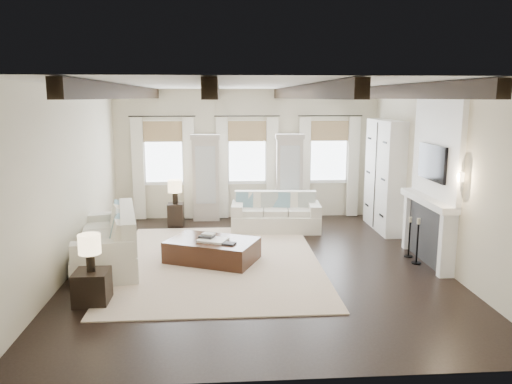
{
  "coord_description": "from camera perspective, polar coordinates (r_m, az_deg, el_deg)",
  "views": [
    {
      "loc": [
        -0.64,
        -8.61,
        2.99
      ],
      "look_at": [
        0.04,
        1.07,
        1.15
      ],
      "focal_mm": 35.0,
      "sensor_mm": 36.0,
      "label": 1
    }
  ],
  "objects": [
    {
      "name": "candlestick_near",
      "position": [
        9.59,
        17.95,
        -5.77
      ],
      "size": [
        0.17,
        0.17,
        0.85
      ],
      "color": "black",
      "rests_on": "ground"
    },
    {
      "name": "tray",
      "position": [
        9.17,
        -4.95,
        -5.49
      ],
      "size": [
        0.61,
        0.55,
        0.04
      ],
      "primitive_type": "cube",
      "rotation": [
        0.0,
        0.0,
        -0.42
      ],
      "color": "white",
      "rests_on": "ottoman"
    },
    {
      "name": "ground",
      "position": [
        9.14,
        0.24,
        -8.36
      ],
      "size": [
        7.5,
        7.5,
        0.0
      ],
      "primitive_type": "plane",
      "color": "black",
      "rests_on": "ground"
    },
    {
      "name": "candlestick_far",
      "position": [
        9.94,
        17.1,
        -5.31
      ],
      "size": [
        0.16,
        0.16,
        0.78
      ],
      "color": "black",
      "rests_on": "ground"
    },
    {
      "name": "room_shell",
      "position": [
        9.67,
        4.29,
        4.17
      ],
      "size": [
        6.54,
        7.54,
        3.22
      ],
      "color": "beige",
      "rests_on": "ground"
    },
    {
      "name": "ottoman",
      "position": [
        9.32,
        -5.02,
        -6.69
      ],
      "size": [
        1.84,
        1.54,
        0.41
      ],
      "primitive_type": "cube",
      "rotation": [
        0.0,
        0.0,
        -0.42
      ],
      "color": "black",
      "rests_on": "ground"
    },
    {
      "name": "area_rug",
      "position": [
        9.32,
        -4.33,
        -7.94
      ],
      "size": [
        3.69,
        4.83,
        0.02
      ],
      "primitive_type": "cube",
      "color": "beige",
      "rests_on": "ground"
    },
    {
      "name": "book_loose",
      "position": [
        8.95,
        -3.15,
        -5.9
      ],
      "size": [
        0.29,
        0.26,
        0.03
      ],
      "primitive_type": "cube",
      "rotation": [
        0.0,
        0.0,
        -0.42
      ],
      "color": "#262628",
      "rests_on": "ottoman"
    },
    {
      "name": "side_table_front",
      "position": [
        7.85,
        -18.22,
        -10.29
      ],
      "size": [
        0.49,
        0.49,
        0.49
      ],
      "primitive_type": "cube",
      "color": "black",
      "rests_on": "ground"
    },
    {
      "name": "lamp_back",
      "position": [
        11.79,
        -9.25,
        0.5
      ],
      "size": [
        0.33,
        0.33,
        0.56
      ],
      "color": "black",
      "rests_on": "side_table_back"
    },
    {
      "name": "side_table_back",
      "position": [
        11.92,
        -9.16,
        -2.59
      ],
      "size": [
        0.36,
        0.36,
        0.54
      ],
      "primitive_type": "cube",
      "color": "black",
      "rests_on": "ground"
    },
    {
      "name": "sofa_back",
      "position": [
        11.45,
        2.26,
        -2.6
      ],
      "size": [
        2.05,
        1.05,
        0.85
      ],
      "color": "silver",
      "rests_on": "ground"
    },
    {
      "name": "book_lower",
      "position": [
        9.26,
        -5.65,
        -5.08
      ],
      "size": [
        0.32,
        0.29,
        0.04
      ],
      "primitive_type": "cube",
      "rotation": [
        0.0,
        0.0,
        -0.42
      ],
      "color": "#262628",
      "rests_on": "tray"
    },
    {
      "name": "lamp_front",
      "position": [
        7.65,
        -18.5,
        -5.91
      ],
      "size": [
        0.32,
        0.32,
        0.56
      ],
      "color": "black",
      "rests_on": "side_table_front"
    },
    {
      "name": "sofa_left",
      "position": [
        9.41,
        -16.41,
        -5.65
      ],
      "size": [
        1.51,
        2.5,
        1.0
      ],
      "color": "silver",
      "rests_on": "ground"
    },
    {
      "name": "book_upper",
      "position": [
        9.29,
        -5.46,
        -4.8
      ],
      "size": [
        0.27,
        0.24,
        0.03
      ],
      "primitive_type": "cube",
      "rotation": [
        0.0,
        0.0,
        -0.42
      ],
      "color": "beige",
      "rests_on": "book_lower"
    }
  ]
}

